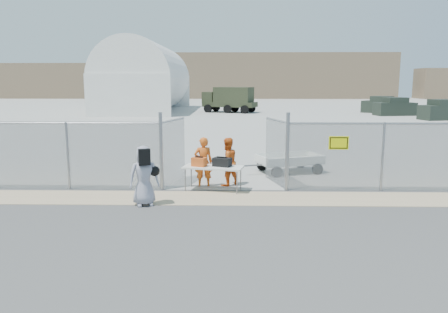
{
  "coord_description": "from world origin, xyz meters",
  "views": [
    {
      "loc": [
        0.29,
        -11.64,
        3.46
      ],
      "look_at": [
        0.0,
        2.0,
        1.1
      ],
      "focal_mm": 35.0,
      "sensor_mm": 36.0,
      "label": 1
    }
  ],
  "objects_px": {
    "visitor": "(144,176)",
    "utility_trailer": "(289,163)",
    "folding_table": "(213,179)",
    "security_worker_right": "(227,162)",
    "security_worker_left": "(203,162)"
  },
  "relations": [
    {
      "from": "security_worker_left",
      "to": "folding_table",
      "type": "bearing_deg",
      "value": 115.83
    },
    {
      "from": "security_worker_left",
      "to": "utility_trailer",
      "type": "relative_size",
      "value": 0.54
    },
    {
      "from": "visitor",
      "to": "utility_trailer",
      "type": "relative_size",
      "value": 0.55
    },
    {
      "from": "utility_trailer",
      "to": "folding_table",
      "type": "bearing_deg",
      "value": -153.67
    },
    {
      "from": "folding_table",
      "to": "security_worker_right",
      "type": "bearing_deg",
      "value": 70.92
    },
    {
      "from": "folding_table",
      "to": "security_worker_left",
      "type": "xyz_separation_m",
      "value": [
        -0.35,
        0.53,
        0.43
      ]
    },
    {
      "from": "security_worker_right",
      "to": "visitor",
      "type": "xyz_separation_m",
      "value": [
        -2.3,
        -2.41,
        0.04
      ]
    },
    {
      "from": "folding_table",
      "to": "utility_trailer",
      "type": "height_order",
      "value": "folding_table"
    },
    {
      "from": "folding_table",
      "to": "security_worker_left",
      "type": "height_order",
      "value": "security_worker_left"
    },
    {
      "from": "security_worker_left",
      "to": "utility_trailer",
      "type": "bearing_deg",
      "value": -150.8
    },
    {
      "from": "folding_table",
      "to": "security_worker_right",
      "type": "height_order",
      "value": "security_worker_right"
    },
    {
      "from": "folding_table",
      "to": "utility_trailer",
      "type": "xyz_separation_m",
      "value": [
        2.78,
        2.88,
        -0.03
      ]
    },
    {
      "from": "visitor",
      "to": "folding_table",
      "type": "bearing_deg",
      "value": 22.31
    },
    {
      "from": "security_worker_right",
      "to": "utility_trailer",
      "type": "bearing_deg",
      "value": -171.7
    },
    {
      "from": "visitor",
      "to": "security_worker_right",
      "type": "bearing_deg",
      "value": 26.48
    }
  ]
}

